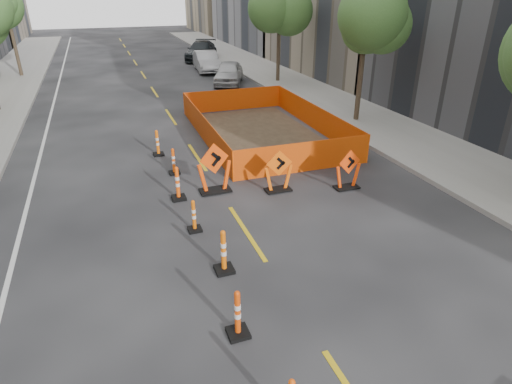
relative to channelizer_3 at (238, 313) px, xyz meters
name	(u,v)px	position (x,y,z in m)	size (l,w,h in m)	color
ground_plane	(312,333)	(1.37, -0.45, -0.52)	(140.00, 140.00, 0.00)	black
sidewalk_right	(366,119)	(10.37, 11.55, -0.45)	(4.00, 90.00, 0.15)	gray
tree_l_d	(6,10)	(-7.03, 29.55, 4.00)	(2.80, 2.80, 5.95)	#382B1E
tree_r_b	(366,23)	(9.77, 11.55, 4.00)	(2.80, 2.80, 5.95)	#382B1E
tree_r_c	(279,11)	(9.77, 21.55, 4.00)	(2.80, 2.80, 5.95)	#382B1E
channelizer_3	(238,313)	(0.00, 0.00, 0.00)	(0.41, 0.41, 1.05)	#D64009
channelizer_4	(224,251)	(0.32, 2.05, 0.03)	(0.44, 0.44, 1.11)	#DF5C09
channelizer_5	(194,216)	(0.07, 4.10, -0.06)	(0.37, 0.37, 0.93)	#DF5C09
channelizer_6	(178,183)	(0.01, 6.15, 0.03)	(0.43, 0.43, 1.10)	#FF500A
channelizer_7	(174,161)	(0.25, 8.21, -0.05)	(0.38, 0.38, 0.95)	#EE4C0A
channelizer_8	(158,143)	(-0.01, 10.26, -0.01)	(0.41, 0.41, 1.03)	#F9640A
chevron_sign_left	(214,168)	(1.23, 6.27, 0.31)	(1.12, 0.67, 1.68)	#FC480A
chevron_sign_center	(279,171)	(3.18, 5.64, 0.18)	(0.94, 0.57, 1.42)	#FF5D0A
chevron_sign_right	(348,169)	(5.39, 5.05, 0.15)	(0.90, 0.54, 1.36)	#FF420A
safety_fence	(261,123)	(4.72, 11.28, 0.04)	(5.26, 8.95, 1.12)	#EE5C0C
parked_car_near	(229,73)	(6.50, 22.34, 0.21)	(1.73, 4.31, 1.47)	#B7B7B9
parked_car_mid	(207,61)	(6.22, 27.37, 0.23)	(1.59, 4.56, 1.50)	#A9A9AF
parked_car_far	(201,51)	(7.13, 32.95, 0.26)	(2.20, 5.41, 1.57)	black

